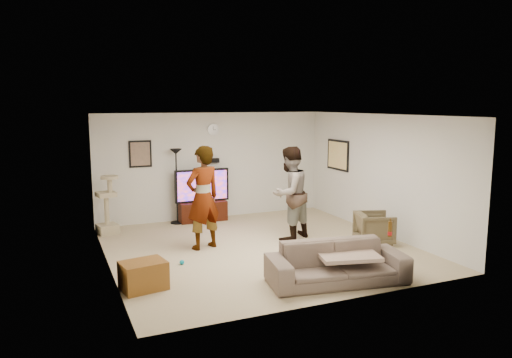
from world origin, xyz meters
name	(u,v)px	position (x,y,z in m)	size (l,w,h in m)	color
floor	(259,248)	(0.00, 0.00, -0.01)	(5.50, 5.50, 0.02)	tan
ceiling	(259,115)	(0.00, 0.00, 2.51)	(5.50, 5.50, 0.02)	white
wall_back	(213,166)	(0.00, 2.75, 1.25)	(5.50, 0.04, 2.50)	white
wall_front	(341,213)	(0.00, -2.75, 1.25)	(5.50, 0.04, 2.50)	white
wall_left	(106,193)	(-2.75, 0.00, 1.25)	(0.04, 5.50, 2.50)	white
wall_right	(380,174)	(2.75, 0.00, 1.25)	(0.04, 5.50, 2.50)	white
wall_clock	(213,130)	(0.00, 2.72, 2.10)	(0.26, 0.26, 0.04)	white
wall_speaker	(214,160)	(0.00, 2.69, 1.38)	(0.25, 0.10, 0.10)	black
picture_back	(140,154)	(-1.70, 2.73, 1.60)	(0.42, 0.03, 0.52)	#765F4D
picture_right	(338,155)	(2.73, 1.60, 1.50)	(0.03, 0.78, 0.62)	#FFCA7E
tv_stand	(202,211)	(-0.36, 2.50, 0.23)	(1.10, 0.45, 0.46)	black
console_box	(204,223)	(-0.45, 2.11, 0.04)	(0.40, 0.30, 0.07)	silver
tv	(202,185)	(-0.36, 2.50, 0.84)	(1.28, 0.08, 0.76)	black
tv_screen	(203,186)	(-0.36, 2.46, 0.84)	(1.17, 0.01, 0.67)	#DC471C
floor_lamp	(177,187)	(-0.95, 2.50, 0.85)	(0.32, 0.32, 1.70)	black
cat_tree	(106,205)	(-2.53, 2.19, 0.62)	(0.40, 0.40, 1.24)	tan
person_left	(203,198)	(-0.97, 0.39, 0.97)	(0.71, 0.47, 1.95)	#ACACB0
person_right	(290,193)	(0.80, 0.32, 0.94)	(0.91, 0.71, 1.87)	#325E9F
sofa	(337,263)	(0.37, -2.13, 0.31)	(2.11, 0.83, 0.62)	brown
throw_blanket	(347,255)	(0.55, -2.13, 0.42)	(0.90, 0.70, 0.06)	tan
beer_bottle	(390,229)	(1.34, -2.13, 0.74)	(0.06, 0.06, 0.25)	#4C2F09
armchair	(374,228)	(2.16, -0.64, 0.31)	(0.66, 0.68, 0.62)	#4E442E
side_table	(143,275)	(-2.40, -1.24, 0.21)	(0.63, 0.47, 0.42)	brown
toy_ball	(182,262)	(-1.60, -0.38, 0.04)	(0.08, 0.08, 0.08)	#0B8BA6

